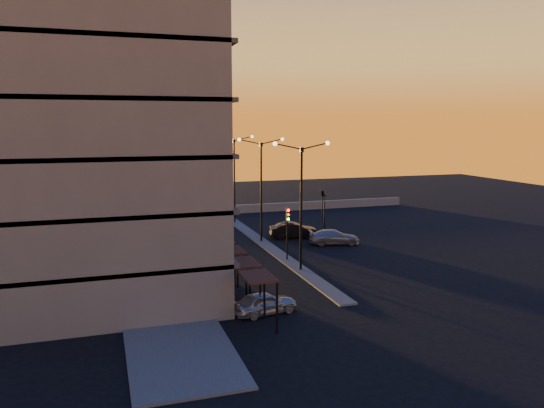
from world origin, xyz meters
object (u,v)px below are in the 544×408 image
Objects in this scene: car_hatchback at (265,303)px; car_sedan at (294,230)px; streetlamp_mid at (261,181)px; traffic_light_main at (288,225)px; car_wagon at (334,237)px.

car_hatchback is 0.84× the size of car_sedan.
streetlamp_mid is 2.12× the size of car_sedan.
streetlamp_mid is at bearing 113.91° from car_sedan.
streetlamp_mid is 2.53× the size of car_hatchback.
traffic_light_main is at bearing -90.00° from streetlamp_mid.
streetlamp_mid is 6.00m from car_sedan.
streetlamp_mid reaches higher than car_sedan.
streetlamp_mid reaches higher than car_hatchback.
car_hatchback is (-5.14, -10.54, -2.25)m from traffic_light_main.
traffic_light_main is 0.94× the size of car_wagon.
traffic_light_main reaches higher than car_wagon.
car_wagon is at bearing 36.05° from traffic_light_main.
traffic_light_main is (0.00, -7.13, -2.70)m from streetlamp_mid.
car_wagon is (11.13, 14.90, 0.02)m from car_hatchback.
car_wagon is (5.98, -2.77, -4.93)m from streetlamp_mid.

